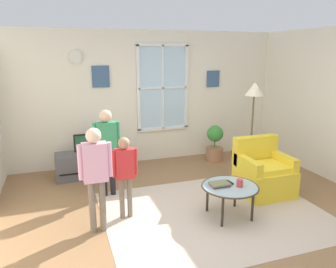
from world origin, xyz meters
name	(u,v)px	position (x,y,z in m)	size (l,w,h in m)	color
ground_plane	(203,221)	(0.00, 0.00, -0.01)	(6.01, 5.94, 0.02)	olive
back_wall	(148,97)	(0.01, 2.73, 1.31)	(5.41, 0.17, 2.61)	silver
area_rug	(214,212)	(0.23, 0.15, 0.00)	(3.02, 2.36, 0.01)	#C6B29E
tv_stand	(90,164)	(-1.27, 2.12, 0.23)	(1.17, 0.44, 0.46)	#4C4C51
television	(88,143)	(-1.27, 2.12, 0.64)	(0.49, 0.08, 0.34)	#4C4C4C
armchair	(263,173)	(1.27, 0.52, 0.33)	(0.76, 0.74, 0.87)	yellow
coffee_table	(230,188)	(0.38, 0.01, 0.42)	(0.77, 0.77, 0.45)	#99B2B7
book_stack	(220,184)	(0.25, 0.06, 0.47)	(0.26, 0.19, 0.04)	#804C60
cup	(240,183)	(0.50, -0.05, 0.49)	(0.09, 0.09, 0.10)	#BF3F3F
remote_near_books	(229,182)	(0.43, 0.10, 0.45)	(0.04, 0.14, 0.02)	black
person_red_shirt	(125,168)	(-0.95, 0.43, 0.71)	(0.34, 0.15, 1.13)	#726656
person_green_shirt	(107,143)	(-1.07, 1.21, 0.86)	(0.41, 0.19, 1.37)	black
person_pink_shirt	(95,168)	(-1.36, 0.19, 0.84)	(0.40, 0.18, 1.33)	#726656
potted_plant_by_window	(215,143)	(1.27, 2.20, 0.37)	(0.35, 0.35, 0.74)	#9E6B4C
floor_lamp	(254,99)	(1.45, 1.17, 1.42)	(0.32, 0.32, 1.69)	black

